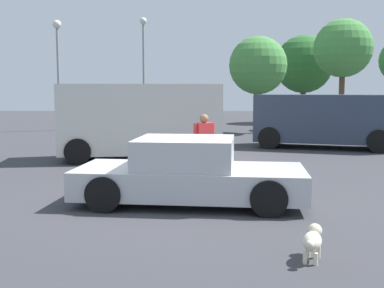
% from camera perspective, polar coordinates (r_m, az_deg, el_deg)
% --- Properties ---
extents(ground_plane, '(80.00, 80.00, 0.00)m').
position_cam_1_polar(ground_plane, '(9.27, -2.18, -6.87)').
color(ground_plane, '#38383D').
extents(sedan_foreground, '(4.42, 2.26, 1.24)m').
position_cam_1_polar(sedan_foreground, '(9.05, -0.38, -3.51)').
color(sedan_foreground, '#B7BABF').
rests_on(sedan_foreground, ground_plane).
extents(dog, '(0.37, 0.64, 0.41)m').
position_cam_1_polar(dog, '(6.32, 14.19, -11.02)').
color(dog, beige).
rests_on(dog, ground_plane).
extents(van_white, '(5.03, 2.72, 2.31)m').
position_cam_1_polar(van_white, '(14.85, -6.14, 2.98)').
color(van_white, silver).
rests_on(van_white, ground_plane).
extents(suv_dark, '(5.27, 3.35, 1.96)m').
position_cam_1_polar(suv_dark, '(18.27, 15.44, 2.91)').
color(suv_dark, '#2D384C').
rests_on(suv_dark, ground_plane).
extents(pedestrian, '(0.51, 0.40, 1.56)m').
position_cam_1_polar(pedestrian, '(11.61, 1.45, 0.45)').
color(pedestrian, gray).
rests_on(pedestrian, ground_plane).
extents(light_post_near, '(0.44, 0.44, 6.65)m').
position_cam_1_polar(light_post_near, '(30.81, -5.80, 10.81)').
color(light_post_near, gray).
rests_on(light_post_near, ground_plane).
extents(light_post_far, '(0.44, 0.44, 5.73)m').
position_cam_1_polar(light_post_far, '(26.21, -15.71, 10.19)').
color(light_post_far, gray).
rests_on(light_post_far, ground_plane).
extents(tree_back_left, '(3.13, 3.13, 5.94)m').
position_cam_1_polar(tree_back_left, '(27.39, 17.58, 10.80)').
color(tree_back_left, brown).
rests_on(tree_back_left, ground_plane).
extents(tree_back_center, '(2.84, 2.84, 4.76)m').
position_cam_1_polar(tree_back_center, '(23.91, 7.88, 9.21)').
color(tree_back_center, brown).
rests_on(tree_back_center, ground_plane).
extents(tree_far_right, '(3.71, 3.71, 5.64)m').
position_cam_1_polar(tree_far_right, '(32.01, 13.19, 9.23)').
color(tree_far_right, brown).
rests_on(tree_far_right, ground_plane).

